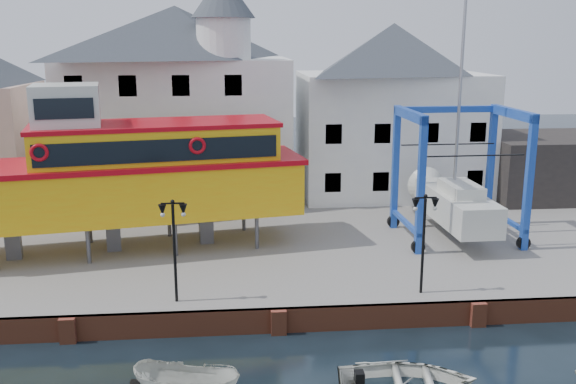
{
  "coord_description": "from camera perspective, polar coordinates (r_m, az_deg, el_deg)",
  "views": [
    {
      "loc": [
        -1.71,
        -23.02,
        11.26
      ],
      "look_at": [
        1.0,
        7.0,
        4.0
      ],
      "focal_mm": 40.0,
      "sensor_mm": 36.0,
      "label": 1
    }
  ],
  "objects": [
    {
      "name": "tour_boat",
      "position": [
        32.1,
        -15.52,
        1.54
      ],
      "size": [
        19.28,
        7.76,
        8.18
      ],
      "rotation": [
        0.0,
        0.0,
        0.18
      ],
      "color": "#59595E",
      "rests_on": "hardstanding"
    },
    {
      "name": "building_white_right",
      "position": [
        43.62,
        9.16,
        7.23
      ],
      "size": [
        12.0,
        8.0,
        11.2
      ],
      "color": "white",
      "rests_on": "hardstanding"
    },
    {
      "name": "lamp_post_left",
      "position": [
        25.34,
        -10.14,
        -2.92
      ],
      "size": [
        1.12,
        0.32,
        4.2
      ],
      "color": "black",
      "rests_on": "hardstanding"
    },
    {
      "name": "lamp_post_right",
      "position": [
        26.39,
        12.04,
        -2.34
      ],
      "size": [
        1.12,
        0.32,
        4.2
      ],
      "color": "black",
      "rests_on": "hardstanding"
    },
    {
      "name": "travel_lift",
      "position": [
        35.12,
        14.33,
        -0.2
      ],
      "size": [
        6.18,
        8.66,
        13.01
      ],
      "rotation": [
        0.0,
        0.0,
        0.02
      ],
      "color": "#1236A6",
      "rests_on": "hardstanding"
    },
    {
      "name": "ground",
      "position": [
        25.69,
        -0.84,
        -12.46
      ],
      "size": [
        140.0,
        140.0,
        0.0
      ],
      "primitive_type": "plane",
      "color": "black",
      "rests_on": "ground"
    },
    {
      "name": "shed_dark",
      "position": [
        45.82,
        21.83,
        2.18
      ],
      "size": [
        8.0,
        7.0,
        4.0
      ],
      "primitive_type": "cube",
      "color": "black",
      "rests_on": "hardstanding"
    },
    {
      "name": "building_white_main",
      "position": [
        41.72,
        -9.57,
        7.97
      ],
      "size": [
        14.0,
        8.3,
        14.0
      ],
      "color": "white",
      "rests_on": "hardstanding"
    },
    {
      "name": "hardstanding",
      "position": [
        35.73,
        -2.18,
        -4.0
      ],
      "size": [
        44.0,
        22.0,
        1.0
      ],
      "primitive_type": "cube",
      "color": "slate",
      "rests_on": "ground"
    },
    {
      "name": "quay_wall",
      "position": [
        25.57,
        -0.86,
        -11.35
      ],
      "size": [
        44.0,
        0.47,
        1.0
      ],
      "color": "brown",
      "rests_on": "ground"
    }
  ]
}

